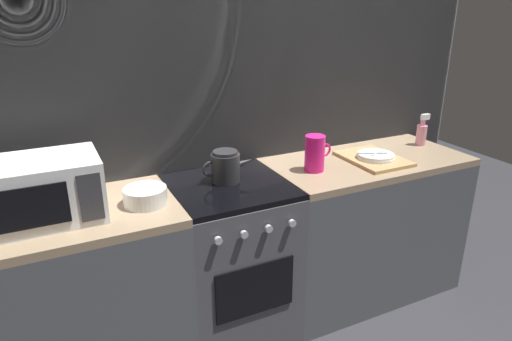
% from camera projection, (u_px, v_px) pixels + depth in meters
% --- Properties ---
extents(ground_plane, '(8.00, 8.00, 0.00)m').
position_uv_depth(ground_plane, '(232.00, 327.00, 2.66)').
color(ground_plane, '#2D2D33').
extents(back_wall, '(3.60, 0.05, 2.40)m').
position_uv_depth(back_wall, '(205.00, 114.00, 2.51)').
color(back_wall, gray).
rests_on(back_wall, ground_plane).
extents(counter_left, '(1.20, 0.60, 0.90)m').
position_uv_depth(counter_left, '(54.00, 306.00, 2.13)').
color(counter_left, '#515459').
rests_on(counter_left, ground_plane).
extents(stove_unit, '(0.60, 0.63, 0.90)m').
position_uv_depth(stove_unit, '(231.00, 260.00, 2.50)').
color(stove_unit, '#4C4C51').
rests_on(stove_unit, ground_plane).
extents(counter_right, '(1.20, 0.60, 0.90)m').
position_uv_depth(counter_right, '(362.00, 226.00, 2.88)').
color(counter_right, '#515459').
rests_on(counter_right, ground_plane).
extents(microwave, '(0.46, 0.35, 0.27)m').
position_uv_depth(microwave, '(44.00, 190.00, 1.93)').
color(microwave, white).
rests_on(microwave, counter_left).
extents(kettle, '(0.28, 0.15, 0.17)m').
position_uv_depth(kettle, '(226.00, 167.00, 2.36)').
color(kettle, '#262628').
rests_on(kettle, stove_unit).
extents(mixing_bowl, '(0.20, 0.20, 0.08)m').
position_uv_depth(mixing_bowl, '(145.00, 196.00, 2.11)').
color(mixing_bowl, silver).
rests_on(mixing_bowl, counter_left).
extents(pitcher, '(0.16, 0.11, 0.20)m').
position_uv_depth(pitcher, '(315.00, 153.00, 2.50)').
color(pitcher, '#E5197A').
rests_on(pitcher, counter_right).
extents(dish_pile, '(0.30, 0.40, 0.06)m').
position_uv_depth(dish_pile, '(374.00, 158.00, 2.68)').
color(dish_pile, tan).
rests_on(dish_pile, counter_right).
extents(spray_bottle, '(0.08, 0.06, 0.20)m').
position_uv_depth(spray_bottle, '(422.00, 133.00, 2.95)').
color(spray_bottle, pink).
rests_on(spray_bottle, counter_right).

